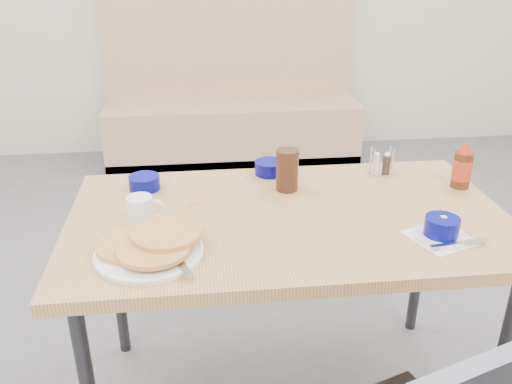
{
  "coord_description": "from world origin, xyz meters",
  "views": [
    {
      "loc": [
        -0.28,
        -1.27,
        1.55
      ],
      "look_at": [
        -0.1,
        0.3,
        0.82
      ],
      "focal_mm": 38.0,
      "sensor_mm": 36.0,
      "label": 1
    }
  ],
  "objects": [
    {
      "name": "booth_bench",
      "position": [
        0.0,
        2.78,
        0.35
      ],
      "size": [
        1.9,
        0.56,
        1.22
      ],
      "color": "tan",
      "rests_on": "ground"
    },
    {
      "name": "amber_tumbler",
      "position": [
        0.03,
        0.44,
        0.83
      ],
      "size": [
        0.09,
        0.09,
        0.15
      ],
      "primitive_type": "cylinder",
      "rotation": [
        0.0,
        0.0,
        0.17
      ],
      "color": "#371D11",
      "rests_on": "dining_table"
    },
    {
      "name": "coffee_mug",
      "position": [
        -0.46,
        0.24,
        0.81
      ],
      "size": [
        0.12,
        0.08,
        0.09
      ],
      "rotation": [
        0.0,
        0.0,
        0.02
      ],
      "color": "white",
      "rests_on": "dining_table"
    },
    {
      "name": "condiment_caddy",
      "position": [
        0.4,
        0.54,
        0.8
      ],
      "size": [
        0.09,
        0.05,
        0.1
      ],
      "rotation": [
        0.0,
        0.0,
        -0.01
      ],
      "color": "silver",
      "rests_on": "dining_table"
    },
    {
      "name": "creamer_bowl",
      "position": [
        -0.47,
        0.5,
        0.78
      ],
      "size": [
        0.11,
        0.11,
        0.05
      ],
      "rotation": [
        0.0,
        0.0,
        -0.08
      ],
      "color": "#04076E",
      "rests_on": "dining_table"
    },
    {
      "name": "grits_setting",
      "position": [
        0.42,
        0.05,
        0.79
      ],
      "size": [
        0.23,
        0.21,
        0.07
      ],
      "rotation": [
        0.0,
        0.0,
        0.35
      ],
      "color": "white",
      "rests_on": "dining_table"
    },
    {
      "name": "pancake_plate",
      "position": [
        -0.43,
        0.06,
        0.78
      ],
      "size": [
        0.3,
        0.3,
        0.05
      ],
      "rotation": [
        0.0,
        0.0,
        -0.01
      ],
      "color": "white",
      "rests_on": "dining_table"
    },
    {
      "name": "butter_bowl",
      "position": [
        -0.02,
        0.59,
        0.78
      ],
      "size": [
        0.11,
        0.11,
        0.05
      ],
      "rotation": [
        0.0,
        0.0,
        -0.19
      ],
      "color": "#04076E",
      "rests_on": "dining_table"
    },
    {
      "name": "dining_table",
      "position": [
        0.0,
        0.25,
        0.7
      ],
      "size": [
        1.4,
        0.8,
        0.76
      ],
      "color": "tan",
      "rests_on": "ground"
    },
    {
      "name": "syrup_bottle",
      "position": [
        0.64,
        0.39,
        0.83
      ],
      "size": [
        0.07,
        0.07,
        0.17
      ],
      "rotation": [
        0.0,
        0.0,
        0.31
      ],
      "color": "#47230F",
      "rests_on": "dining_table"
    },
    {
      "name": "sugar_wrapper",
      "position": [
        -0.3,
        0.36,
        0.76
      ],
      "size": [
        0.04,
        0.04,
        0.0
      ],
      "primitive_type": "cube",
      "rotation": [
        0.0,
        0.0,
        0.55
      ],
      "color": "#D05645",
      "rests_on": "dining_table"
    }
  ]
}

